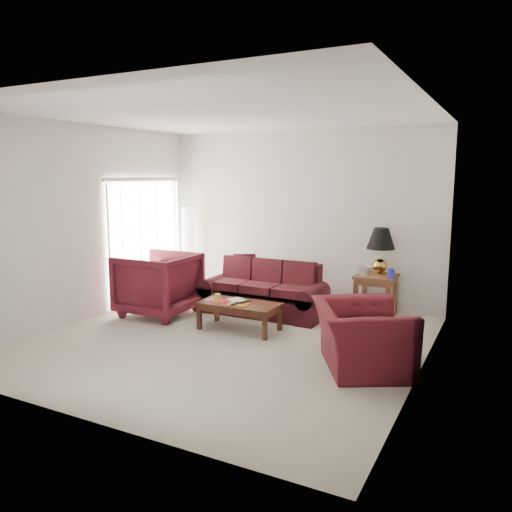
{
  "coord_description": "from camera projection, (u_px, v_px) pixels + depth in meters",
  "views": [
    {
      "loc": [
        3.32,
        -5.59,
        2.22
      ],
      "look_at": [
        0.0,
        0.85,
        1.05
      ],
      "focal_mm": 35.0,
      "sensor_mm": 36.0,
      "label": 1
    }
  ],
  "objects": [
    {
      "name": "magazine_red",
      "position": [
        220.0,
        301.0,
        7.29
      ],
      "size": [
        0.26,
        0.2,
        0.01
      ],
      "primitive_type": "cube",
      "rotation": [
        0.0,
        0.0,
        0.03
      ],
      "color": "red",
      "rests_on": "coffee_table"
    },
    {
      "name": "blue_canister",
      "position": [
        391.0,
        274.0,
        7.59
      ],
      "size": [
        0.11,
        0.11,
        0.15
      ],
      "primitive_type": "cylinder",
      "rotation": [
        0.0,
        0.0,
        -0.25
      ],
      "color": "#1F1BB5",
      "rests_on": "end_table"
    },
    {
      "name": "picture_frame",
      "position": [
        369.0,
        267.0,
        8.15
      ],
      "size": [
        0.19,
        0.2,
        0.05
      ],
      "primitive_type": "cube",
      "rotation": [
        1.36,
        0.0,
        0.47
      ],
      "color": "white",
      "rests_on": "end_table"
    },
    {
      "name": "end_table",
      "position": [
        376.0,
        296.0,
        7.92
      ],
      "size": [
        0.62,
        0.62,
        0.67
      ],
      "primitive_type": null,
      "rotation": [
        0.0,
        0.0,
        0.01
      ],
      "color": "#57271E",
      "rests_on": "ground"
    },
    {
      "name": "coffee_table",
      "position": [
        239.0,
        316.0,
        7.23
      ],
      "size": [
        1.28,
        0.88,
        0.41
      ],
      "primitive_type": null,
      "rotation": [
        0.0,
        0.0,
        0.28
      ],
      "color": "black",
      "rests_on": "ground"
    },
    {
      "name": "magazine_orange",
      "position": [
        239.0,
        304.0,
        7.08
      ],
      "size": [
        0.3,
        0.25,
        0.02
      ],
      "primitive_type": "cube",
      "rotation": [
        0.0,
        0.0,
        0.16
      ],
      "color": "#C17416",
      "rests_on": "coffee_table"
    },
    {
      "name": "blinds",
      "position": [
        146.0,
        241.0,
        8.82
      ],
      "size": [
        0.1,
        2.0,
        2.16
      ],
      "primitive_type": "cube",
      "color": "silver",
      "rests_on": "ground"
    },
    {
      "name": "floor_lamp",
      "position": [
        188.0,
        250.0,
        9.51
      ],
      "size": [
        0.28,
        0.28,
        1.65
      ],
      "primitive_type": null,
      "rotation": [
        0.0,
        0.0,
        0.03
      ],
      "color": "white",
      "rests_on": "ground"
    },
    {
      "name": "remote_a",
      "position": [
        235.0,
        304.0,
        7.04
      ],
      "size": [
        0.05,
        0.17,
        0.02
      ],
      "primitive_type": "cube",
      "rotation": [
        0.0,
        0.0,
        -0.02
      ],
      "color": "black",
      "rests_on": "coffee_table"
    },
    {
      "name": "yellow_glass",
      "position": [
        218.0,
        298.0,
        7.2
      ],
      "size": [
        0.08,
        0.08,
        0.13
      ],
      "primitive_type": "cylinder",
      "rotation": [
        0.0,
        0.0,
        0.02
      ],
      "color": "gold",
      "rests_on": "coffee_table"
    },
    {
      "name": "armchair_right",
      "position": [
        362.0,
        337.0,
        5.76
      ],
      "size": [
        1.45,
        1.51,
        0.75
      ],
      "primitive_type": "imported",
      "rotation": [
        0.0,
        0.0,
        2.08
      ],
      "color": "#430F17",
      "rests_on": "ground"
    },
    {
      "name": "magazine_white",
      "position": [
        237.0,
        300.0,
        7.3
      ],
      "size": [
        0.37,
        0.34,
        0.02
      ],
      "primitive_type": "cube",
      "rotation": [
        0.0,
        0.0,
        -0.52
      ],
      "color": "white",
      "rests_on": "coffee_table"
    },
    {
      "name": "sofa",
      "position": [
        263.0,
        289.0,
        8.04
      ],
      "size": [
        2.02,
        0.88,
        0.83
      ],
      "primitive_type": null,
      "rotation": [
        0.0,
        0.0,
        0.01
      ],
      "color": "black",
      "rests_on": "ground"
    },
    {
      "name": "remote_b",
      "position": [
        244.0,
        302.0,
        7.13
      ],
      "size": [
        0.11,
        0.19,
        0.02
      ],
      "primitive_type": "cube",
      "rotation": [
        0.0,
        0.0,
        -0.31
      ],
      "color": "black",
      "rests_on": "coffee_table"
    },
    {
      "name": "armchair_left",
      "position": [
        158.0,
        284.0,
        7.98
      ],
      "size": [
        1.14,
        1.11,
        1.01
      ],
      "primitive_type": "imported",
      "rotation": [
        0.0,
        0.0,
        -1.55
      ],
      "color": "#49111B",
      "rests_on": "ground"
    },
    {
      "name": "throw_pillow",
      "position": [
        244.0,
        265.0,
        8.75
      ],
      "size": [
        0.44,
        0.37,
        0.41
      ],
      "primitive_type": "cube",
      "rotation": [
        -0.21,
        0.0,
        0.53
      ],
      "color": "black",
      "rests_on": "sofa"
    },
    {
      "name": "clock",
      "position": [
        363.0,
        271.0,
        7.83
      ],
      "size": [
        0.15,
        0.1,
        0.14
      ],
      "primitive_type": "cube",
      "rotation": [
        0.0,
        0.0,
        -0.38
      ],
      "color": "silver",
      "rests_on": "end_table"
    },
    {
      "name": "floor",
      "position": [
        227.0,
        341.0,
        6.76
      ],
      "size": [
        5.0,
        5.0,
        0.0
      ],
      "primitive_type": "plane",
      "color": "#BFB5A3",
      "rests_on": "ground"
    },
    {
      "name": "table_lamp",
      "position": [
        380.0,
        251.0,
        7.85
      ],
      "size": [
        0.57,
        0.57,
        0.74
      ],
      "primitive_type": null,
      "rotation": [
        0.0,
        0.0,
        0.34
      ],
      "color": "#B87F39",
      "rests_on": "end_table"
    }
  ]
}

